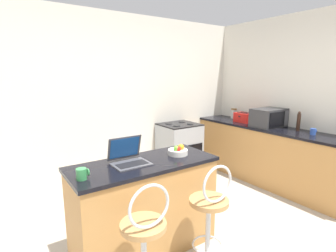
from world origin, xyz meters
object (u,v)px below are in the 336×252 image
(toaster, at_px, (244,117))
(stove_range, at_px, (179,150))
(laptop, at_px, (128,157))
(fruit_bowl, at_px, (178,151))
(mug_green, at_px, (82,174))
(bar_stool_far, at_px, (210,221))
(microwave, at_px, (269,118))
(storage_jar, at_px, (234,113))
(pepper_mill, at_px, (299,122))
(bar_stool_near, at_px, (145,249))
(mug_blue, at_px, (313,132))

(toaster, height_order, stove_range, toaster)
(laptop, relative_size, toaster, 1.15)
(fruit_bowl, relative_size, mug_green, 2.03)
(bar_stool_far, relative_size, microwave, 1.88)
(laptop, height_order, toaster, laptop)
(storage_jar, relative_size, mug_green, 1.82)
(toaster, height_order, pepper_mill, pepper_mill)
(storage_jar, bearing_deg, mug_green, -157.90)
(stove_range, distance_m, mug_green, 2.52)
(bar_stool_near, height_order, laptop, laptop)
(mug_green, bearing_deg, storage_jar, 22.10)
(bar_stool_near, relative_size, microwave, 1.88)
(bar_stool_near, xyz_separation_m, pepper_mill, (2.85, 0.50, 0.58))
(laptop, relative_size, fruit_bowl, 1.63)
(toaster, distance_m, fruit_bowl, 2.20)
(bar_stool_far, distance_m, stove_range, 2.20)
(microwave, height_order, toaster, microwave)
(laptop, xyz_separation_m, fruit_bowl, (0.53, -0.06, -0.02))
(toaster, distance_m, stove_range, 1.25)
(microwave, relative_size, pepper_mill, 1.87)
(storage_jar, xyz_separation_m, fruit_bowl, (-2.20, -1.22, -0.05))
(bar_stool_far, relative_size, laptop, 3.03)
(storage_jar, xyz_separation_m, mug_blue, (-0.14, -1.53, -0.05))
(storage_jar, bearing_deg, microwave, -100.61)
(mug_blue, bearing_deg, storage_jar, 84.63)
(mug_green, bearing_deg, stove_range, 35.00)
(bar_stool_near, distance_m, bar_stool_far, 0.64)
(microwave, height_order, storage_jar, microwave)
(microwave, xyz_separation_m, fruit_bowl, (-2.04, -0.36, -0.10))
(fruit_bowl, bearing_deg, toaster, 22.33)
(bar_stool_far, bearing_deg, laptop, 125.97)
(fruit_bowl, bearing_deg, microwave, 10.15)
(laptop, xyz_separation_m, microwave, (2.57, 0.30, 0.08))
(laptop, height_order, microwave, microwave)
(mug_green, bearing_deg, mug_blue, -4.42)
(pepper_mill, bearing_deg, mug_blue, -106.14)
(pepper_mill, height_order, fruit_bowl, pepper_mill)
(stove_range, bearing_deg, mug_green, -145.00)
(pepper_mill, xyz_separation_m, mug_green, (-3.13, -0.02, -0.09))
(toaster, relative_size, pepper_mill, 1.01)
(microwave, bearing_deg, bar_stool_near, -161.37)
(stove_range, xyz_separation_m, pepper_mill, (1.10, -1.40, 0.59))
(microwave, height_order, pepper_mill, same)
(bar_stool_far, height_order, stove_range, bar_stool_far)
(microwave, bearing_deg, bar_stool_far, -156.26)
(pepper_mill, bearing_deg, toaster, 95.73)
(bar_stool_near, relative_size, pepper_mill, 3.51)
(laptop, height_order, storage_jar, laptop)
(fruit_bowl, bearing_deg, pepper_mill, -1.75)
(storage_jar, distance_m, mug_green, 3.45)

